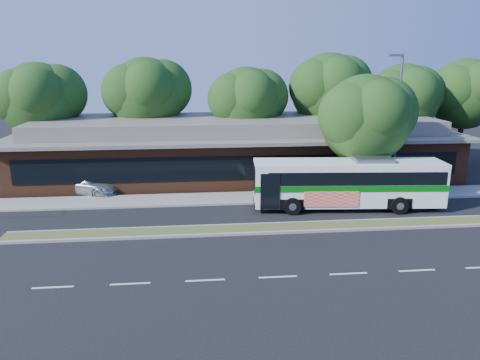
{
  "coord_description": "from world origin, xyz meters",
  "views": [
    {
      "loc": [
        -3.37,
        -22.46,
        8.65
      ],
      "look_at": [
        -0.7,
        3.52,
        2.0
      ],
      "focal_mm": 35.0,
      "sensor_mm": 36.0,
      "label": 1
    }
  ],
  "objects_px": {
    "transit_bus": "(349,180)",
    "lamp_post": "(397,122)",
    "sedan": "(85,184)",
    "sidewalk_tree": "(371,117)"
  },
  "relations": [
    {
      "from": "transit_bus",
      "to": "sedan",
      "type": "bearing_deg",
      "value": 167.9
    },
    {
      "from": "sedan",
      "to": "transit_bus",
      "type": "bearing_deg",
      "value": -84.4
    },
    {
      "from": "lamp_post",
      "to": "sedan",
      "type": "height_order",
      "value": "lamp_post"
    },
    {
      "from": "sidewalk_tree",
      "to": "transit_bus",
      "type": "bearing_deg",
      "value": -129.89
    },
    {
      "from": "transit_bus",
      "to": "sedan",
      "type": "distance_m",
      "value": 17.25
    },
    {
      "from": "transit_bus",
      "to": "sidewalk_tree",
      "type": "bearing_deg",
      "value": 54.73
    },
    {
      "from": "lamp_post",
      "to": "transit_bus",
      "type": "bearing_deg",
      "value": -149.16
    },
    {
      "from": "transit_bus",
      "to": "lamp_post",
      "type": "bearing_deg",
      "value": 35.46
    },
    {
      "from": "sedan",
      "to": "sidewalk_tree",
      "type": "relative_size",
      "value": 0.6
    },
    {
      "from": "lamp_post",
      "to": "sedan",
      "type": "xyz_separation_m",
      "value": [
        -20.18,
        2.75,
        -4.22
      ]
    }
  ]
}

